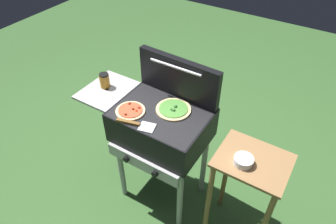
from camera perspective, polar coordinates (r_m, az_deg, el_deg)
name	(u,v)px	position (r m, az deg, el deg)	size (l,w,h in m)	color
ground_plane	(163,191)	(2.72, -0.92, -14.54)	(8.00, 8.00, 0.00)	#38602D
grill	(160,127)	(2.14, -1.51, -2.80)	(0.96, 0.53, 0.90)	black
grill_lid_open	(178,78)	(2.10, 1.96, 6.44)	(0.63, 0.09, 0.30)	black
pizza_pepperoni	(131,111)	(2.06, -7.05, 0.26)	(0.20, 0.20, 0.03)	beige
pizza_veggie	(173,109)	(2.05, 1.03, 0.54)	(0.24, 0.24, 0.03)	#E0C17F
sauce_jar	(105,80)	(2.29, -11.83, 5.82)	(0.07, 0.07, 0.11)	#B77A1E
spatula	(136,124)	(1.95, -6.05, -2.30)	(0.27, 0.12, 0.02)	#B7BABF
prep_table	(247,184)	(2.11, 14.57, -12.93)	(0.44, 0.36, 0.82)	olive
topping_bowl_near	(243,161)	(1.88, 13.98, -8.88)	(0.12, 0.12, 0.04)	silver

